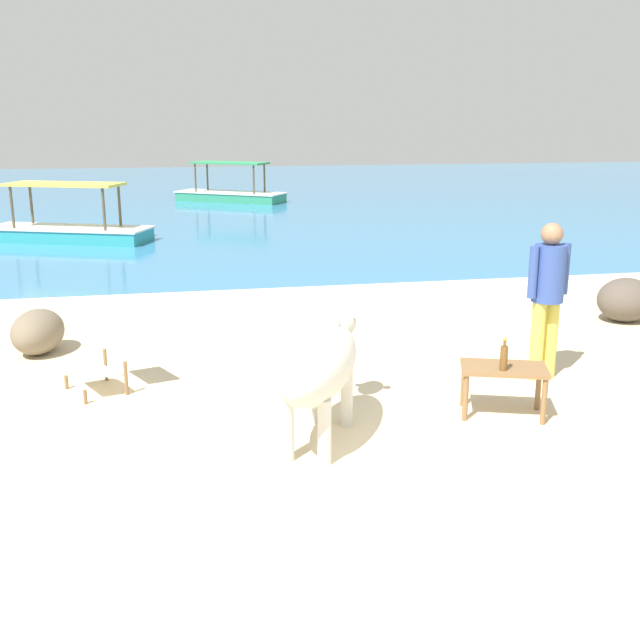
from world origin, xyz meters
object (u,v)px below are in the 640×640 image
boat_green (230,193)px  cow (320,362)px  deck_chair_near (109,352)px  low_bench_table (504,375)px  boat_teal (68,229)px  bottle (504,357)px  person_standing (548,289)px

boat_green → cow: bearing=121.1°
deck_chair_near → low_bench_table: bearing=132.5°
low_bench_table → boat_teal: bearing=132.8°
bottle → low_bench_table: bearing=59.7°
person_standing → bottle: bearing=121.9°
low_bench_table → person_standing: bearing=65.4°
person_standing → boat_green: (-1.69, 18.53, -0.70)m
person_standing → cow: bearing=97.6°
cow → boat_green: bearing=23.1°
cow → low_bench_table: 1.77m
boat_teal → boat_green: 8.88m
cow → bottle: 1.69m
deck_chair_near → person_standing: person_standing is taller
low_bench_table → person_standing: (0.84, 0.88, 0.56)m
deck_chair_near → boat_green: boat_green is taller
bottle → boat_green: 19.52m
deck_chair_near → person_standing: 4.45m
low_bench_table → bottle: bottle is taller
cow → deck_chair_near: size_ratio=1.98×
bottle → boat_teal: bearing=113.3°
low_bench_table → person_standing: size_ratio=0.53×
person_standing → boat_teal: person_standing is taller
boat_teal → boat_green: (4.26, 7.80, 0.00)m
boat_green → deck_chair_near: bearing=115.2°
cow → deck_chair_near: cow is taller
person_standing → boat_green: person_standing is taller
cow → boat_green: size_ratio=0.49×
low_bench_table → boat_green: size_ratio=0.23×
cow → low_bench_table: size_ratio=2.11×
bottle → person_standing: person_standing is taller
cow → boat_teal: size_ratio=0.47×
low_bench_table → person_standing: 1.34m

